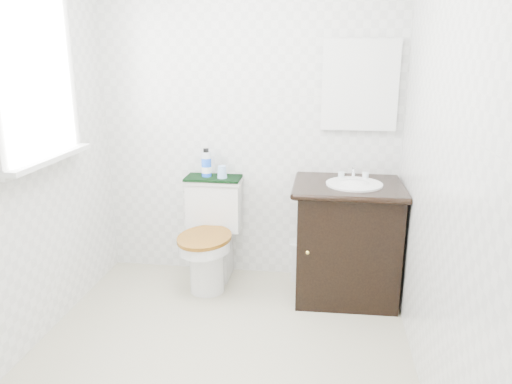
% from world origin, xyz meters
% --- Properties ---
extents(floor, '(2.40, 2.40, 0.00)m').
position_xyz_m(floor, '(0.00, 0.00, 0.00)').
color(floor, '#A7A287').
rests_on(floor, ground).
extents(wall_back, '(2.40, 0.00, 2.40)m').
position_xyz_m(wall_back, '(0.00, 1.20, 1.20)').
color(wall_back, silver).
rests_on(wall_back, ground).
extents(wall_front, '(2.40, 0.00, 2.40)m').
position_xyz_m(wall_front, '(0.00, -1.20, 1.20)').
color(wall_front, silver).
rests_on(wall_front, ground).
extents(wall_left, '(0.00, 2.40, 2.40)m').
position_xyz_m(wall_left, '(-1.10, 0.00, 1.20)').
color(wall_left, silver).
rests_on(wall_left, ground).
extents(wall_right, '(0.00, 2.40, 2.40)m').
position_xyz_m(wall_right, '(1.10, 0.00, 1.20)').
color(wall_right, silver).
rests_on(wall_right, ground).
extents(window, '(0.02, 0.70, 0.90)m').
position_xyz_m(window, '(-1.07, 0.25, 1.55)').
color(window, white).
rests_on(window, wall_left).
extents(mirror, '(0.50, 0.02, 0.60)m').
position_xyz_m(mirror, '(0.78, 1.18, 1.45)').
color(mirror, silver).
rests_on(mirror, wall_back).
extents(toilet, '(0.42, 0.63, 0.77)m').
position_xyz_m(toilet, '(-0.25, 0.97, 0.34)').
color(toilet, silver).
rests_on(toilet, floor).
extents(vanity, '(0.73, 0.63, 0.92)m').
position_xyz_m(vanity, '(0.73, 0.90, 0.43)').
color(vanity, black).
rests_on(vanity, floor).
extents(trash_bin, '(0.23, 0.20, 0.30)m').
position_xyz_m(trash_bin, '(0.45, 1.10, 0.15)').
color(trash_bin, silver).
rests_on(trash_bin, floor).
extents(towel, '(0.41, 0.22, 0.02)m').
position_xyz_m(towel, '(-0.25, 1.09, 0.78)').
color(towel, black).
rests_on(towel, toilet).
extents(mouthwash_bottle, '(0.07, 0.07, 0.21)m').
position_xyz_m(mouthwash_bottle, '(-0.30, 1.10, 0.88)').
color(mouthwash_bottle, blue).
rests_on(mouthwash_bottle, towel).
extents(cup, '(0.07, 0.07, 0.09)m').
position_xyz_m(cup, '(-0.18, 1.07, 0.83)').
color(cup, '#91B9EE').
rests_on(cup, towel).
extents(soap_bar, '(0.06, 0.04, 0.02)m').
position_xyz_m(soap_bar, '(0.68, 1.03, 0.83)').
color(soap_bar, '#1B8477').
rests_on(soap_bar, vanity).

